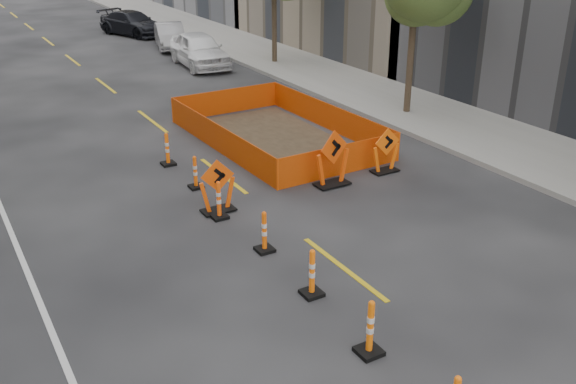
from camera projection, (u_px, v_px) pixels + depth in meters
ground_plane at (485, 377)px, 10.37m from camera, size 140.00×140.00×0.00m
sidewalk_right at (419, 111)px, 23.99m from camera, size 4.00×90.00×0.15m
channelizer_3 at (370, 328)px, 10.71m from camera, size 0.42×0.42×1.05m
channelizer_4 at (312, 273)px, 12.38m from camera, size 0.40×0.40×1.01m
channelizer_5 at (264, 232)px, 14.02m from camera, size 0.38×0.38×0.97m
channelizer_6 at (219, 200)px, 15.55m from camera, size 0.39×0.39×0.98m
channelizer_7 at (195, 172)px, 17.27m from camera, size 0.36×0.36×0.93m
channelizer_8 at (167, 149)px, 18.85m from camera, size 0.39×0.39×1.00m
chevron_sign_left at (217, 186)px, 15.80m from camera, size 1.01×0.70×1.40m
chevron_sign_center at (333, 158)px, 17.31m from camera, size 1.17×0.84×1.60m
chevron_sign_right at (386, 150)px, 18.26m from camera, size 0.92×0.59×1.33m
safety_fence at (276, 127)px, 20.97m from camera, size 4.44×7.33×0.90m
parked_car_near at (199, 50)px, 30.88m from camera, size 2.29×4.90×1.62m
parked_car_mid at (170, 36)px, 35.09m from camera, size 2.39×4.29×1.34m
parked_car_far at (133, 23)px, 38.87m from camera, size 3.55×5.25×1.41m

